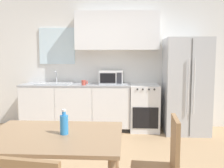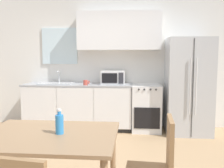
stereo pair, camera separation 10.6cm
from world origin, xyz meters
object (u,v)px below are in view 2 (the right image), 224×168
at_px(coffee_mug, 86,83).
at_px(drink_bottle, 59,124).
at_px(refrigerator, 188,86).
at_px(dining_table, 49,145).
at_px(microwave, 113,77).
at_px(oven_range, 146,108).
at_px(dining_chair_side, 160,162).

xyz_separation_m(coffee_mug, drink_bottle, (0.26, -2.62, -0.10)).
relative_size(refrigerator, dining_table, 1.49).
xyz_separation_m(microwave, coffee_mug, (-0.51, -0.26, -0.08)).
height_order(oven_range, dining_chair_side, dining_chair_side).
xyz_separation_m(dining_table, dining_chair_side, (0.98, 0.01, -0.13)).
relative_size(refrigerator, coffee_mug, 15.32).
xyz_separation_m(oven_range, microwave, (-0.66, 0.10, 0.59)).
height_order(refrigerator, dining_table, refrigerator).
height_order(refrigerator, drink_bottle, refrigerator).
relative_size(dining_table, drink_bottle, 5.41).
bearing_deg(coffee_mug, dining_table, -86.44).
distance_m(dining_chair_side, drink_bottle, 0.94).
relative_size(dining_chair_side, drink_bottle, 4.17).
bearing_deg(oven_range, coffee_mug, -172.43).
xyz_separation_m(oven_range, coffee_mug, (-1.17, -0.16, 0.50)).
height_order(refrigerator, dining_chair_side, refrigerator).
height_order(coffee_mug, dining_chair_side, coffee_mug).
bearing_deg(dining_chair_side, dining_table, 94.35).
relative_size(dining_table, dining_chair_side, 1.30).
relative_size(microwave, coffee_mug, 3.97).
distance_m(oven_range, microwave, 0.89).
height_order(microwave, coffee_mug, microwave).
height_order(dining_chair_side, drink_bottle, drink_bottle).
xyz_separation_m(oven_range, drink_bottle, (-0.91, -2.77, 0.41)).
height_order(refrigerator, microwave, refrigerator).
height_order(oven_range, dining_table, oven_range).
xyz_separation_m(refrigerator, drink_bottle, (-1.68, -2.70, -0.04)).
bearing_deg(drink_bottle, refrigerator, 58.06).
bearing_deg(drink_bottle, oven_range, 71.89).
relative_size(refrigerator, microwave, 3.86).
bearing_deg(dining_chair_side, oven_range, 3.36).
distance_m(oven_range, dining_chair_side, 2.78).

